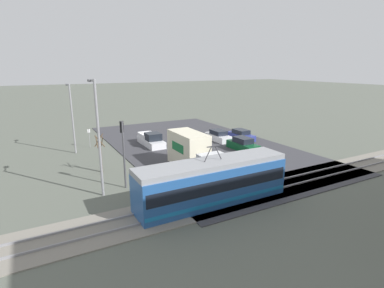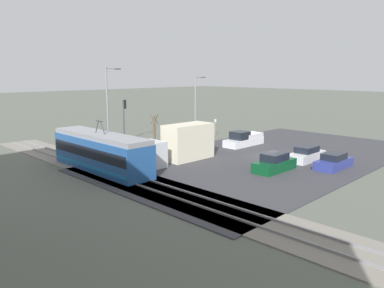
% 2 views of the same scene
% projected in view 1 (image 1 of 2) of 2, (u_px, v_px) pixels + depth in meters
% --- Properties ---
extents(ground_plane, '(320.00, 320.00, 0.00)m').
position_uv_depth(ground_plane, '(197.00, 146.00, 39.75)').
color(ground_plane, '#565B51').
extents(road_surface, '(20.19, 36.71, 0.08)m').
position_uv_depth(road_surface, '(197.00, 145.00, 39.74)').
color(road_surface, '#38383D').
rests_on(road_surface, ground).
extents(rail_bed, '(54.78, 4.40, 0.22)m').
position_uv_depth(rail_bed, '(283.00, 184.00, 26.60)').
color(rail_bed, gray).
rests_on(rail_bed, ground).
extents(light_rail_tram, '(12.09, 2.83, 4.43)m').
position_uv_depth(light_rail_tram, '(213.00, 182.00, 22.74)').
color(light_rail_tram, '#235193').
rests_on(light_rail_tram, ground).
extents(box_truck, '(2.49, 8.83, 3.56)m').
position_uv_depth(box_truck, '(194.00, 153.00, 30.09)').
color(box_truck, silver).
rests_on(box_truck, ground).
extents(pickup_truck, '(1.97, 5.60, 1.79)m').
position_uv_depth(pickup_truck, '(151.00, 140.00, 39.39)').
color(pickup_truck, silver).
rests_on(pickup_truck, ground).
extents(sedan_car_0, '(1.85, 4.54, 1.60)m').
position_uv_depth(sedan_car_0, '(243.00, 145.00, 37.27)').
color(sedan_car_0, '#0C4723').
rests_on(sedan_car_0, ground).
extents(sedan_car_1, '(1.83, 4.56, 1.46)m').
position_uv_depth(sedan_car_1, '(218.00, 136.00, 42.10)').
color(sedan_car_1, silver).
rests_on(sedan_car_1, ground).
extents(sedan_car_2, '(1.84, 4.47, 1.41)m').
position_uv_depth(sedan_car_2, '(241.00, 135.00, 42.79)').
color(sedan_car_2, navy).
rests_on(sedan_car_2, ground).
extents(traffic_light_pole, '(0.28, 0.47, 5.81)m').
position_uv_depth(traffic_light_pole, '(123.00, 146.00, 25.08)').
color(traffic_light_pole, '#47474C').
rests_on(traffic_light_pole, ground).
extents(street_tree, '(0.92, 0.77, 3.84)m').
position_uv_depth(street_tree, '(101.00, 155.00, 29.38)').
color(street_tree, brown).
rests_on(street_tree, ground).
extents(street_lamp_near_crossing, '(0.36, 1.95, 8.26)m').
position_uv_depth(street_lamp_near_crossing, '(72.00, 114.00, 35.30)').
color(street_lamp_near_crossing, gray).
rests_on(street_lamp_near_crossing, ground).
extents(street_lamp_mid_block, '(0.36, 1.95, 9.30)m').
position_uv_depth(street_lamp_mid_block, '(98.00, 131.00, 23.23)').
color(street_lamp_mid_block, gray).
rests_on(street_lamp_mid_block, ground).
extents(no_parking_sign, '(0.32, 0.08, 2.40)m').
position_uv_depth(no_parking_sign, '(89.00, 136.00, 38.51)').
color(no_parking_sign, gray).
rests_on(no_parking_sign, ground).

